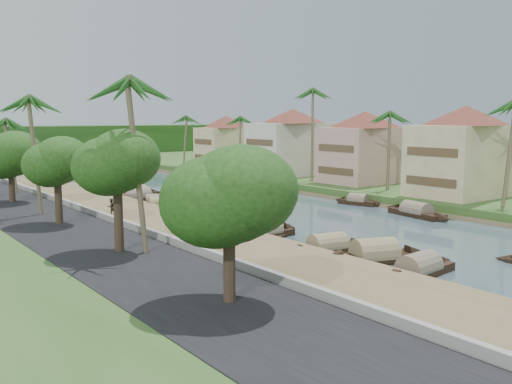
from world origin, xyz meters
TOP-DOWN VIEW (x-y plane):
  - ground at (0.00, 0.00)m, footprint 220.00×220.00m
  - left_bank at (-16.00, 20.00)m, footprint 10.00×180.00m
  - right_bank at (19.00, 20.00)m, footprint 16.00×180.00m
  - road at (-24.50, 20.00)m, footprint 8.00×180.00m
  - retaining_wall at (-20.20, 20.00)m, footprint 0.40×180.00m
  - far_right_fill at (56.00, 20.00)m, footprint 60.00×220.00m
  - treeline at (0.00, 100.00)m, footprint 120.00×14.00m
  - bridge at (0.00, 72.00)m, footprint 28.00×4.00m
  - building_near at (18.99, -2.00)m, footprint 14.85×14.85m
  - building_mid at (19.99, 14.00)m, footprint 14.11×14.11m
  - building_far at (18.99, 28.00)m, footprint 15.59×15.59m
  - building_distant at (19.99, 48.00)m, footprint 12.62×12.62m
  - sampan_0 at (-9.10, -17.48)m, footprint 8.44×2.56m
  - sampan_1 at (-8.67, -13.39)m, footprint 8.89×4.87m
  - sampan_2 at (-9.35, -9.40)m, footprint 8.19×2.86m
  - sampan_3 at (-9.94, -2.47)m, footprint 7.85×2.43m
  - sampan_4 at (-9.42, -1.91)m, footprint 7.94×3.38m
  - sampan_5 at (-9.02, 0.96)m, footprint 6.65×4.27m
  - sampan_6 at (-9.18, 5.63)m, footprint 8.62×2.47m
  - sampan_7 at (-8.84, 10.56)m, footprint 6.41×1.76m
  - sampan_8 at (-8.94, 13.79)m, footprint 7.48×2.75m
  - sampan_9 at (-9.09, 18.80)m, footprint 7.34×4.79m
  - sampan_10 at (-9.92, 16.74)m, footprint 7.04×3.01m
  - sampan_11 at (-8.25, 26.50)m, footprint 8.32×3.78m
  - sampan_12 at (-9.01, 24.51)m, footprint 9.59×2.13m
  - sampan_13 at (-9.83, 28.28)m, footprint 7.96×4.91m
  - sampan_14 at (9.02, -3.34)m, footprint 3.03×9.31m
  - sampan_15 at (10.05, 5.68)m, footprint 2.83×6.57m
  - sampan_16 at (9.93, 22.50)m, footprint 2.36×7.52m
  - canoe_1 at (-9.54, -3.44)m, footprint 4.97×3.00m
  - canoe_2 at (-8.96, 24.42)m, footprint 5.40×3.66m
  - palm_0 at (15.00, -9.38)m, footprint 3.20×3.20m
  - palm_1 at (16.00, 6.43)m, footprint 3.20×3.20m
  - palm_2 at (15.00, 19.14)m, footprint 3.20×3.20m
  - palm_3 at (16.00, 38.11)m, footprint 3.20×3.20m
  - palm_4 at (-23.00, -6.52)m, footprint 3.20×3.20m
  - palm_5 at (-24.00, 12.47)m, footprint 3.20×3.20m
  - palm_6 at (-22.00, 28.96)m, footprint 3.20×3.20m
  - palm_7 at (14.00, 53.16)m, footprint 3.20×3.20m
  - tree_0 at (-24.00, -17.91)m, footprint 5.30×5.30m
  - tree_1 at (-24.00, -5.06)m, footprint 4.66×4.66m
  - tree_2 at (-24.00, 7.07)m, footprint 4.49×4.49m
  - tree_3 at (-24.00, 21.99)m, footprint 5.40×5.40m
  - tree_6 at (24.00, 28.87)m, footprint 4.15×4.15m
  - person_near at (-16.98, -1.48)m, footprint 0.71×0.70m
  - person_far at (-17.54, 11.84)m, footprint 0.89×0.76m

SIDE VIEW (x-z plane):
  - ground at x=0.00m, z-range 0.00..0.00m
  - canoe_1 at x=-9.54m, z-range -0.31..0.51m
  - canoe_2 at x=-8.96m, z-range -0.32..0.52m
  - left_bank at x=-16.00m, z-range 0.00..0.80m
  - sampan_7 at x=-8.84m, z-range -0.48..1.28m
  - sampan_15 at x=10.05m, z-range -0.49..1.30m
  - sampan_16 at x=9.93m, z-range -0.52..1.33m
  - sampan_9 at x=-9.09m, z-range -0.56..1.38m
  - sampan_10 at x=-9.92m, z-range -0.56..1.38m
  - sampan_3 at x=-9.94m, z-range -0.64..1.46m
  - sampan_2 at x=-9.35m, z-range -0.65..1.48m
  - sampan_5 at x=-9.02m, z-range -0.65..1.48m
  - sampan_0 at x=-9.10m, z-range -0.68..1.51m
  - sampan_13 at x=-9.83m, z-range -0.68..1.51m
  - sampan_14 at x=9.02m, z-range -0.69..1.52m
  - sampan_4 at x=-9.42m, z-range -0.69..1.52m
  - sampan_12 at x=-9.01m, z-range -0.71..1.55m
  - sampan_8 at x=-8.94m, z-range -0.71..1.55m
  - sampan_11 at x=-8.25m, z-range -0.74..1.58m
  - sampan_6 at x=-9.18m, z-range -0.83..1.68m
  - sampan_1 at x=-8.67m, z-range -0.85..1.70m
  - far_right_fill at x=56.00m, z-range 0.00..1.15m
  - right_bank at x=19.00m, z-range 0.00..1.20m
  - road at x=-24.50m, z-range 0.00..1.40m
  - retaining_wall at x=-20.20m, z-range 0.80..1.90m
  - person_far at x=-17.54m, z-range 0.80..2.37m
  - person_near at x=-16.98m, z-range 0.80..2.45m
  - bridge at x=0.00m, z-range 0.52..2.92m
  - treeline at x=0.00m, z-range 0.00..8.00m
  - building_distant at x=19.99m, z-range 1.28..10.48m
  - building_mid at x=19.99m, z-range 1.28..10.98m
  - tree_3 at x=-24.00m, z-range 2.66..9.74m
  - tree_0 at x=-24.00m, z-range 2.76..9.97m
  - building_near at x=18.99m, z-range 1.28..11.48m
  - building_far at x=18.99m, z-range 1.28..11.48m
  - tree_2 at x=-24.00m, z-range 2.93..9.86m
  - tree_6 at x=24.00m, z-range 3.08..10.51m
  - tree_1 at x=-24.00m, z-range 3.23..10.95m
  - palm_6 at x=-22.00m, z-range 4.61..14.48m
  - palm_3 at x=16.00m, z-range 4.63..14.98m
  - palm_7 at x=14.00m, z-range 4.71..15.22m
  - palm_1 at x=16.00m, z-range 4.89..15.81m
  - palm_0 at x=15.00m, z-range 5.34..17.18m
  - palm_5 at x=-24.00m, z-range 5.55..17.45m
  - palm_4 at x=-23.00m, z-range 5.83..18.34m
  - palm_2 at x=15.00m, z-range 6.38..20.53m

